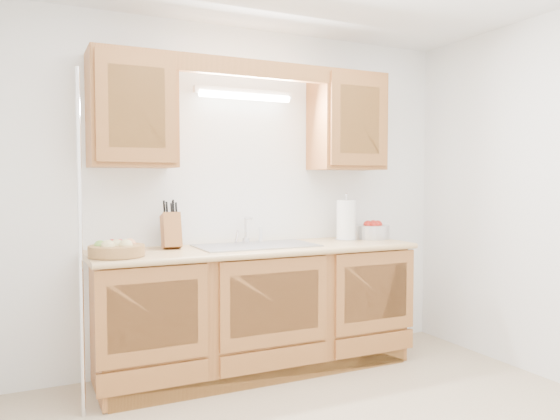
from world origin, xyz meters
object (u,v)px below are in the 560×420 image
fruit_basket (117,249)px  knife_block (171,230)px  paper_towel (346,220)px  apple_bowl (372,231)px

fruit_basket → knife_block: knife_block is taller
fruit_basket → paper_towel: (1.76, 0.18, 0.11)m
paper_towel → apple_bowl: size_ratio=1.00×
fruit_basket → knife_block: size_ratio=1.03×
fruit_basket → apple_bowl: apple_bowl is taller
knife_block → fruit_basket: bearing=-143.8°
fruit_basket → apple_bowl: size_ratio=0.97×
fruit_basket → apple_bowl: bearing=5.7°
apple_bowl → paper_towel: bearing=-176.1°
knife_block → apple_bowl: bearing=0.6°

